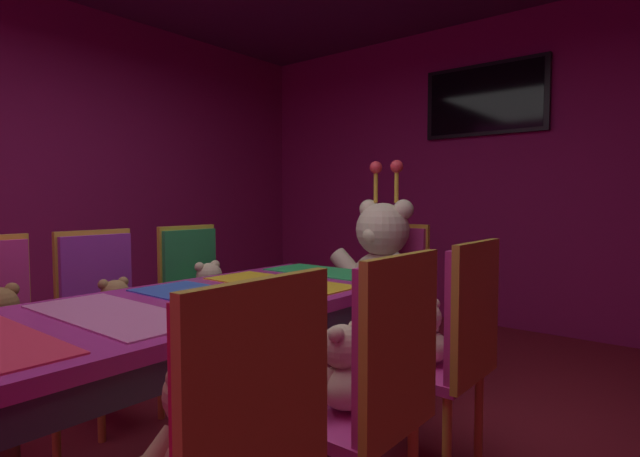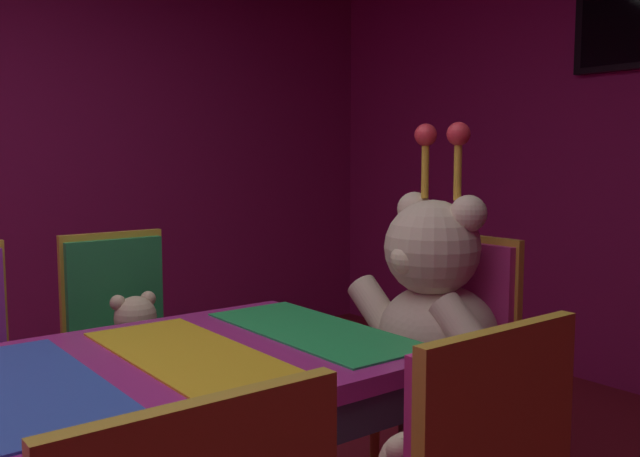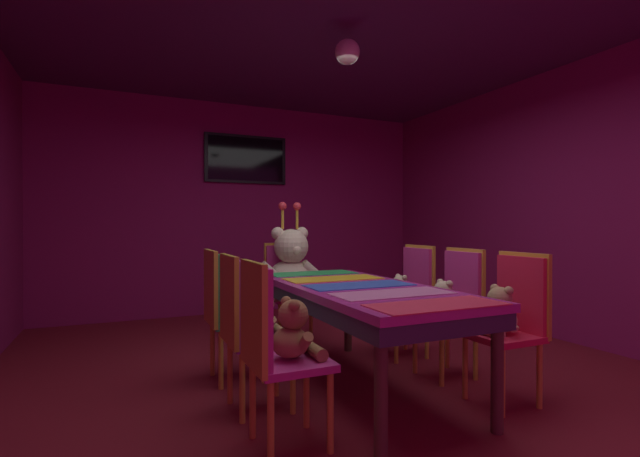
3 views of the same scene
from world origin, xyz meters
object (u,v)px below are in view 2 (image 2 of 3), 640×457
at_px(chair_left_2, 122,333).
at_px(throne_chair, 460,340).
at_px(king_teddy_bear, 429,303).
at_px(teddy_left_2, 137,342).
at_px(banquet_table, 28,422).

bearing_deg(chair_left_2, throne_chair, 48.47).
distance_m(chair_left_2, throne_chair, 1.30).
bearing_deg(king_teddy_bear, throne_chair, 180.00).
height_order(chair_left_2, throne_chair, same).
xyz_separation_m(throne_chair, king_teddy_bear, (0.00, -0.17, 0.16)).
bearing_deg(king_teddy_bear, teddy_left_2, -41.78).
height_order(banquet_table, chair_left_2, chair_left_2).
bearing_deg(throne_chair, king_teddy_bear, -0.00).
bearing_deg(banquet_table, teddy_left_2, 141.51).
relative_size(banquet_table, king_teddy_bear, 2.15).
height_order(teddy_left_2, king_teddy_bear, king_teddy_bear).
distance_m(banquet_table, chair_left_2, 1.04).
height_order(chair_left_2, king_teddy_bear, king_teddy_bear).
relative_size(banquet_table, teddy_left_2, 6.04).
bearing_deg(banquet_table, king_teddy_bear, 90.00).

